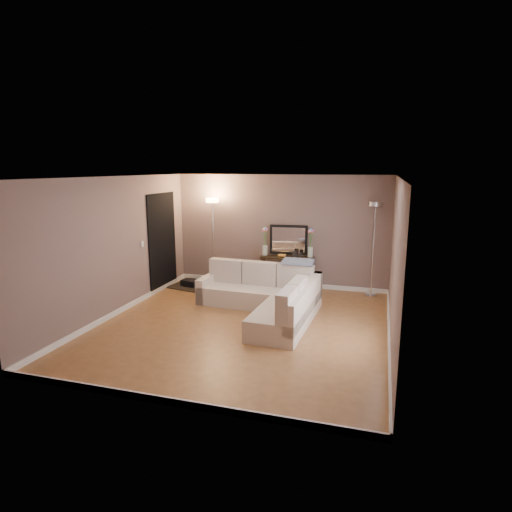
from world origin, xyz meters
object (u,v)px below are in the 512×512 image
(sectional_sofa, at_px, (268,297))
(console_table, at_px, (284,271))
(floor_lamp_lit, at_px, (213,224))
(floor_lamp_unlit, at_px, (374,230))

(sectional_sofa, height_order, console_table, sectional_sofa)
(console_table, distance_m, floor_lamp_lit, 2.00)
(floor_lamp_lit, relative_size, floor_lamp_unlit, 1.00)
(sectional_sofa, xyz_separation_m, floor_lamp_unlit, (1.87, 1.70, 1.13))
(console_table, xyz_separation_m, floor_lamp_unlit, (1.96, -0.02, 1.02))
(sectional_sofa, height_order, floor_lamp_lit, floor_lamp_lit)
(console_table, height_order, floor_lamp_lit, floor_lamp_lit)
(sectional_sofa, distance_m, console_table, 1.72)
(sectional_sofa, xyz_separation_m, console_table, (-0.09, 1.72, 0.11))
(console_table, bearing_deg, sectional_sofa, -87.11)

